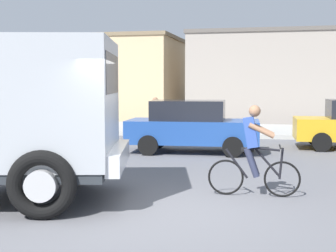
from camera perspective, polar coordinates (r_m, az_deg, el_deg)
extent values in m
plane|color=slate|center=(8.30, 0.06, -9.85)|extent=(120.00, 120.00, 0.00)
cube|color=#ADADA8|center=(21.61, 7.95, -0.48)|extent=(80.00, 5.00, 0.16)
cube|color=silver|center=(8.93, -5.78, -3.56)|extent=(0.79, 2.37, 0.36)
cube|color=black|center=(8.85, -6.83, 6.06)|extent=(0.61, 2.09, 0.70)
torus|color=black|center=(10.37, -11.17, -3.84)|extent=(1.13, 0.49, 1.10)
cylinder|color=beige|center=(10.37, -11.17, -3.84)|extent=(0.55, 0.41, 0.50)
torus|color=black|center=(7.90, -14.50, -6.67)|extent=(1.13, 0.49, 1.10)
cylinder|color=beige|center=(7.90, -14.50, -6.67)|extent=(0.55, 0.41, 0.50)
torus|color=black|center=(9.43, 13.16, -6.05)|extent=(0.68, 0.06, 0.68)
torus|color=black|center=(9.44, 6.74, -5.94)|extent=(0.68, 0.06, 0.68)
cylinder|color=black|center=(9.33, 11.09, -2.61)|extent=(0.60, 0.06, 0.09)
cylinder|color=black|center=(9.37, 11.43, -4.10)|extent=(0.51, 0.06, 0.57)
cylinder|color=black|center=(9.39, 8.00, -4.35)|extent=(0.44, 0.06, 0.57)
cylinder|color=black|center=(9.38, 13.04, -4.28)|extent=(0.10, 0.05, 0.59)
cylinder|color=black|center=(9.33, 12.92, -2.37)|extent=(0.05, 0.50, 0.03)
cube|color=black|center=(9.34, 9.26, -2.73)|extent=(0.24, 0.13, 0.06)
cube|color=#3351A8|center=(9.30, 9.60, -0.72)|extent=(0.30, 0.33, 0.59)
sphere|color=#9E7051|center=(9.27, 10.07, 1.73)|extent=(0.22, 0.22, 0.22)
cylinder|color=#2D334C|center=(9.47, 9.74, -4.04)|extent=(0.31, 0.13, 0.57)
cylinder|color=#9E7051|center=(9.45, 10.83, -0.35)|extent=(0.49, 0.11, 0.29)
cylinder|color=#2D334C|center=(9.27, 9.72, -4.23)|extent=(0.31, 0.13, 0.57)
cylinder|color=#9E7051|center=(9.13, 10.84, -0.53)|extent=(0.49, 0.11, 0.29)
cylinder|color=black|center=(15.94, 17.47, -1.81)|extent=(0.61, 0.21, 0.60)
cylinder|color=black|center=(17.62, 16.74, -1.16)|extent=(0.61, 0.21, 0.60)
cube|color=#234C9E|center=(15.07, 2.93, -0.63)|extent=(4.10, 1.95, 0.70)
cube|color=black|center=(15.03, 2.37, 1.85)|extent=(2.29, 1.58, 0.60)
cylinder|color=black|center=(15.87, 7.71, -1.65)|extent=(0.61, 0.22, 0.60)
cylinder|color=black|center=(14.18, 7.55, -2.44)|extent=(0.61, 0.22, 0.60)
cylinder|color=black|center=(16.12, -1.14, -1.51)|extent=(0.61, 0.22, 0.60)
cylinder|color=black|center=(14.46, -2.33, -2.26)|extent=(0.61, 0.22, 0.60)
cylinder|color=#2D334C|center=(17.95, -1.48, -0.44)|extent=(0.22, 0.22, 0.85)
cube|color=white|center=(17.90, -1.49, 1.81)|extent=(0.34, 0.22, 0.56)
sphere|color=#9E7051|center=(17.88, -1.49, 3.06)|extent=(0.20, 0.20, 0.20)
cube|color=#D1B284|center=(30.79, -9.09, 5.33)|extent=(10.96, 6.69, 4.67)
cube|color=#7D6B4F|center=(30.90, -9.15, 9.85)|extent=(11.18, 6.83, 0.20)
cube|color=#9E9389|center=(28.14, 10.73, 5.36)|extent=(7.46, 6.33, 4.69)
cube|color=#5E5852|center=(28.26, 10.81, 10.33)|extent=(7.61, 6.46, 0.20)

